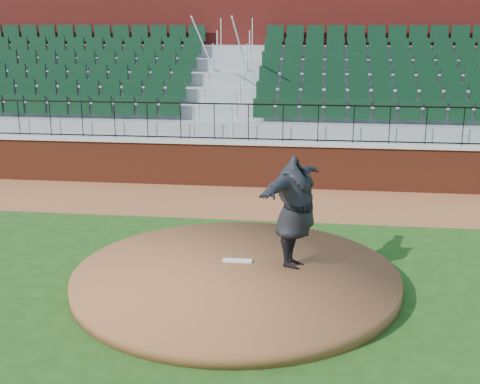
{
  "coord_description": "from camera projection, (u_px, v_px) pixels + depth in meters",
  "views": [
    {
      "loc": [
        1.49,
        -10.07,
        4.42
      ],
      "look_at": [
        0.0,
        1.5,
        1.3
      ],
      "focal_mm": 47.23,
      "sensor_mm": 36.0,
      "label": 1
    }
  ],
  "objects": [
    {
      "name": "pitchers_mound",
      "position": [
        236.0,
        278.0,
        11.0
      ],
      "size": [
        5.66,
        5.66,
        0.25
      ],
      "primitive_type": "cylinder",
      "color": "brown",
      "rests_on": "ground"
    },
    {
      "name": "seating_stands",
      "position": [
        274.0,
        94.0,
        19.69
      ],
      "size": [
        34.0,
        5.1,
        4.6
      ],
      "primitive_type": null,
      "color": "gray",
      "rests_on": "ground"
    },
    {
      "name": "pitcher",
      "position": [
        295.0,
        212.0,
        10.96
      ],
      "size": [
        1.39,
        2.54,
        2.0
      ],
      "primitive_type": "imported",
      "rotation": [
        0.0,
        0.0,
        1.26
      ],
      "color": "black",
      "rests_on": "pitchers_mound"
    },
    {
      "name": "ground",
      "position": [
        229.0,
        286.0,
        10.97
      ],
      "size": [
        90.0,
        90.0,
        0.0
      ],
      "primitive_type": "plane",
      "color": "#1C4213",
      "rests_on": "ground"
    },
    {
      "name": "field_wall",
      "position": [
        265.0,
        166.0,
        17.52
      ],
      "size": [
        34.0,
        0.35,
        1.2
      ],
      "primitive_type": "cube",
      "color": "maroon",
      "rests_on": "ground"
    },
    {
      "name": "wall_railing",
      "position": [
        266.0,
        123.0,
        17.21
      ],
      "size": [
        34.0,
        0.05,
        1.0
      ],
      "primitive_type": null,
      "color": "black",
      "rests_on": "wall_cap"
    },
    {
      "name": "pitching_rubber",
      "position": [
        237.0,
        261.0,
        11.42
      ],
      "size": [
        0.53,
        0.15,
        0.04
      ],
      "primitive_type": "cube",
      "rotation": [
        0.0,
        0.0,
        0.02
      ],
      "color": "white",
      "rests_on": "pitchers_mound"
    },
    {
      "name": "warning_track",
      "position": [
        259.0,
        202.0,
        16.14
      ],
      "size": [
        34.0,
        3.2,
        0.01
      ],
      "primitive_type": "cube",
      "color": "brown",
      "rests_on": "ground"
    },
    {
      "name": "wall_cap",
      "position": [
        265.0,
        143.0,
        17.36
      ],
      "size": [
        34.0,
        0.45,
        0.1
      ],
      "primitive_type": "cube",
      "color": "#B7B7B7",
      "rests_on": "field_wall"
    },
    {
      "name": "concourse_wall",
      "position": [
        280.0,
        72.0,
        22.26
      ],
      "size": [
        34.0,
        0.5,
        5.5
      ],
      "primitive_type": "cube",
      "color": "maroon",
      "rests_on": "ground"
    }
  ]
}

